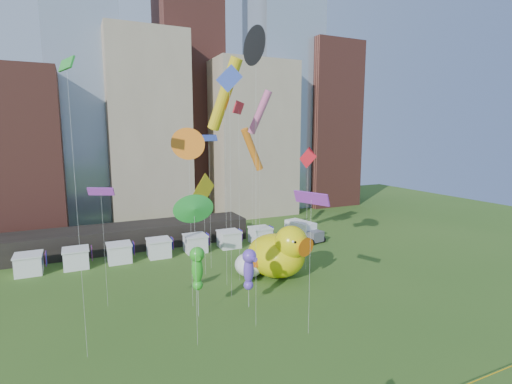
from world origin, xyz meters
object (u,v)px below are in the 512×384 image
seahorse_purple (249,266)px  box_truck (303,230)px  seahorse_green (198,265)px  big_duck (279,253)px  small_duck (250,264)px

seahorse_purple → box_truck: bearing=38.6°
seahorse_green → box_truck: 28.46m
seahorse_purple → box_truck: 24.92m
big_duck → small_duck: size_ratio=2.01×
seahorse_green → seahorse_purple: size_ratio=1.14×
box_truck → big_duck: bearing=-143.9°
seahorse_purple → box_truck: size_ratio=0.84×
small_duck → big_duck: bearing=-23.5°
small_duck → box_truck: 17.68m
big_duck → seahorse_green: 12.44m
big_duck → seahorse_purple: (-6.19, -5.51, 1.15)m
seahorse_green → box_truck: (22.04, 17.68, -3.44)m
small_duck → seahorse_purple: seahorse_purple is taller
big_duck → seahorse_green: bearing=-175.4°
small_duck → seahorse_green: bearing=-137.0°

